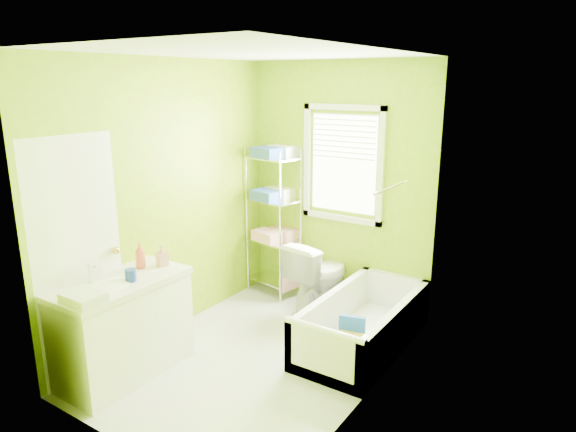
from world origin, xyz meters
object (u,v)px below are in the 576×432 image
Objects in this scene: toilet at (319,275)px; vanity at (122,325)px; bathtub at (362,331)px; wire_shelf_unit at (275,205)px.

vanity is at bearing 77.84° from toilet.
vanity is (-0.72, -1.98, 0.06)m from toilet.
wire_shelf_unit is (-1.39, 0.61, 0.88)m from bathtub.
wire_shelf_unit is at bearing 156.28° from bathtub.
bathtub is 0.91× the size of wire_shelf_unit.
vanity is 0.65× the size of wire_shelf_unit.
bathtub is at bearing 45.58° from vanity.
bathtub is at bearing -23.72° from wire_shelf_unit.
bathtub is at bearing 154.80° from toilet.
bathtub is 0.92m from toilet.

